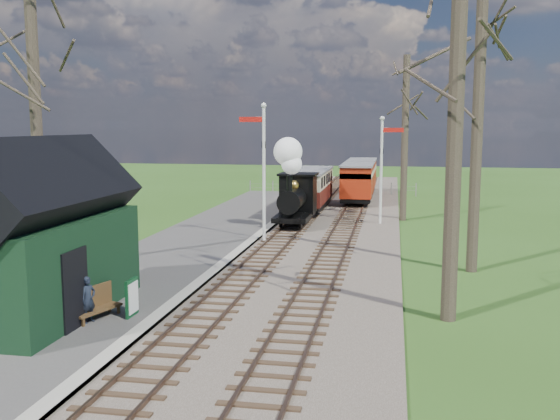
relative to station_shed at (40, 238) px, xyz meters
The scene contains 19 objects.
ground 6.29m from the station_shed, 42.94° to the right, with size 140.00×140.00×0.00m, color #2F541A.
distant_hills 63.40m from the station_shed, 84.61° to the left, with size 114.40×48.00×22.02m.
ballast_bed 18.98m from the station_shed, 72.73° to the left, with size 8.00×60.00×0.10m, color brown.
track_near 18.63m from the station_shed, 76.57° to the left, with size 1.60×60.00×0.15m.
track_far 19.40m from the station_shed, 69.04° to the left, with size 1.60×60.00×0.15m.
platform 10.26m from the station_shed, 85.44° to the left, with size 5.00×44.00×0.20m, color #474442.
coping_strip 10.69m from the station_shed, 72.79° to the left, with size 0.40×44.00×0.21m, color #B2AD9E.
station_shed is the anchor object (origin of this frame).
semaphore_near 12.58m from the station_shed, 73.62° to the left, with size 1.22×0.24×6.22m.
semaphore_far 20.01m from the station_shed, 64.28° to the left, with size 1.22×0.24×5.72m.
bare_trees 8.81m from the station_shed, 47.30° to the left, with size 15.51×22.39×12.00m.
fence_line 32.38m from the station_shed, 81.83° to the left, with size 12.60×0.08×1.00m.
locomotive 16.80m from the station_shed, 75.22° to the left, with size 1.79×4.18×4.48m.
coach 22.73m from the station_shed, 79.10° to the left, with size 2.09×7.17×2.20m.
red_carriage_a 27.31m from the station_shed, 75.36° to the left, with size 2.07×5.13×2.18m.
red_carriage_b 32.66m from the station_shed, 77.80° to the left, with size 2.07×5.13×2.18m.
sign_board 2.93m from the station_shed, ahead, with size 0.10×0.69×1.01m.
bench 2.29m from the station_shed, ahead, with size 0.87×1.54×0.85m.
person 2.22m from the station_shed, 17.91° to the right, with size 0.44×0.29×1.21m, color #1A212F.
Camera 1 is at (4.96, -10.93, 5.26)m, focal length 40.00 mm.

